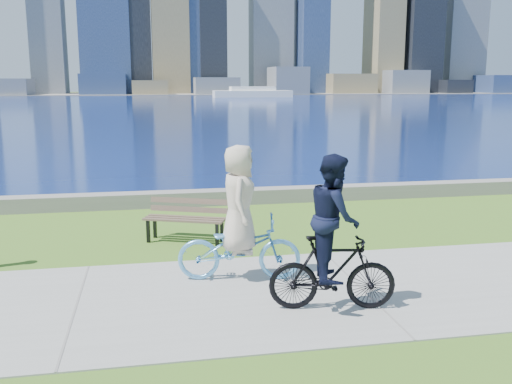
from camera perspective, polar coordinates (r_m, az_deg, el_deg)
ground at (r=8.58m, az=10.39°, el=-9.51°), size 320.00×320.00×0.00m
concrete_path at (r=8.57m, az=10.39°, el=-9.45°), size 80.00×3.50×0.02m
seawall at (r=14.27m, az=1.49°, el=-0.31°), size 90.00×0.50×0.35m
bay_water at (r=79.58m, az=-8.70°, el=8.78°), size 320.00×131.00×0.01m
far_shore at (r=137.53m, az=-9.64°, el=9.68°), size 320.00×30.00×0.12m
ferry_far at (r=106.84m, az=-0.36°, el=9.89°), size 14.40×4.11×1.95m
park_bench at (r=10.83m, az=-6.99°, el=-2.39°), size 1.61×1.06×0.79m
cyclist_woman at (r=8.56m, az=-1.71°, el=-3.87°), size 0.94×1.94×2.05m
cyclist_man at (r=7.48m, az=7.72°, el=-5.32°), size 0.77×1.72×2.07m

